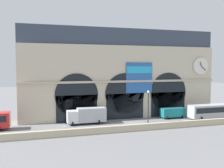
# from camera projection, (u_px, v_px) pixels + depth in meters

# --- Properties ---
(ground_plane) EXTENTS (200.00, 200.00, 0.00)m
(ground_plane) POSITION_uv_depth(u_px,v_px,m) (133.00, 124.00, 48.59)
(ground_plane) COLOR slate
(quay_parapet_wall) EXTENTS (90.00, 0.70, 1.16)m
(quay_parapet_wall) POSITION_uv_depth(u_px,v_px,m) (144.00, 127.00, 43.63)
(quay_parapet_wall) COLOR #BCAD8C
(quay_parapet_wall) RESTS_ON ground
(station_building) EXTENTS (43.14, 4.76, 19.31)m
(station_building) POSITION_uv_depth(u_px,v_px,m) (122.00, 75.00, 54.80)
(station_building) COLOR beige
(station_building) RESTS_ON ground
(box_truck_midwest) EXTENTS (7.50, 2.91, 3.12)m
(box_truck_midwest) POSITION_uv_depth(u_px,v_px,m) (87.00, 115.00, 48.47)
(box_truck_midwest) COLOR white
(box_truck_midwest) RESTS_ON ground
(van_mideast) EXTENTS (5.20, 2.48, 2.20)m
(van_mideast) POSITION_uv_depth(u_px,v_px,m) (173.00, 112.00, 53.92)
(van_mideast) COLOR #19727A
(van_mideast) RESTS_ON ground
(bus_east) EXTENTS (11.00, 3.25, 3.10)m
(bus_east) POSITION_uv_depth(u_px,v_px,m) (213.00, 111.00, 52.93)
(bus_east) COLOR #ADB2B7
(bus_east) RESTS_ON ground
(street_lamp_quayside) EXTENTS (0.44, 0.44, 6.90)m
(street_lamp_quayside) POSITION_uv_depth(u_px,v_px,m) (148.00, 104.00, 44.43)
(street_lamp_quayside) COLOR black
(street_lamp_quayside) RESTS_ON ground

